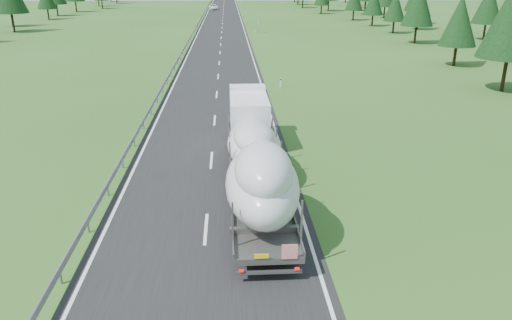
{
  "coord_description": "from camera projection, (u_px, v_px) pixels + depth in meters",
  "views": [
    {
      "loc": [
        1.17,
        -20.43,
        11.05
      ],
      "look_at": [
        2.51,
        3.6,
        2.0
      ],
      "focal_mm": 35.0,
      "sensor_mm": 36.0,
      "label": 1
    }
  ],
  "objects": [
    {
      "name": "distant_van",
      "position": [
        214.0,
        7.0,
        158.65
      ],
      "size": [
        2.86,
        5.82,
        1.59
      ],
      "primitive_type": "imported",
      "rotation": [
        0.0,
        0.0,
        0.04
      ],
      "color": "white",
      "rests_on": "ground"
    },
    {
      "name": "marker_posts",
      "position": [
        243.0,
        6.0,
        167.92
      ],
      "size": [
        0.13,
        350.08,
        1.0
      ],
      "color": "silver",
      "rests_on": "ground"
    },
    {
      "name": "highway_sign",
      "position": [
        258.0,
        23.0,
        97.42
      ],
      "size": [
        0.08,
        0.9,
        2.6
      ],
      "color": "slate",
      "rests_on": "ground"
    },
    {
      "name": "road_surface",
      "position": [
        222.0,
        23.0,
        116.37
      ],
      "size": [
        10.0,
        400.0,
        0.02
      ],
      "primitive_type": "cube",
      "color": "black",
      "rests_on": "ground"
    },
    {
      "name": "boat_truck",
      "position": [
        256.0,
        153.0,
        25.95
      ],
      "size": [
        3.24,
        19.35,
        4.54
      ],
      "color": "white",
      "rests_on": "ground"
    },
    {
      "name": "ground",
      "position": [
        206.0,
        229.0,
        22.92
      ],
      "size": [
        400.0,
        400.0,
        0.0
      ],
      "primitive_type": "plane",
      "color": "#2B541C",
      "rests_on": "ground"
    },
    {
      "name": "guardrail",
      "position": [
        199.0,
        21.0,
        115.83
      ],
      "size": [
        0.1,
        400.0,
        0.76
      ],
      "color": "slate",
      "rests_on": "ground"
    }
  ]
}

